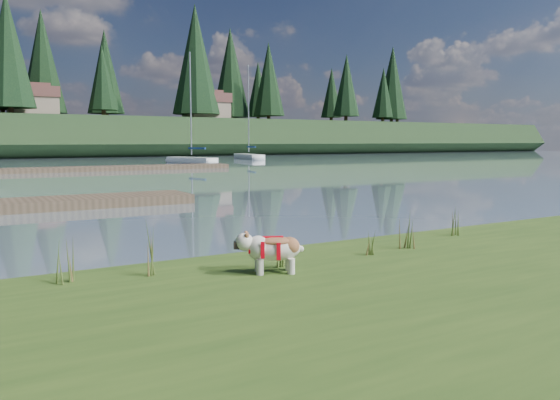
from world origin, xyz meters
TOP-DOWN VIEW (x-y plane):
  - ground at (0.00, 30.00)m, footprint 200.00×200.00m
  - bank at (0.00, -6.00)m, footprint 60.00×9.00m
  - bulldog at (0.80, -2.92)m, footprint 0.91×0.61m
  - dock_far at (2.00, 30.00)m, footprint 26.00×2.20m
  - sailboat_bg_4 at (15.45, 38.81)m, footprint 3.15×6.90m
  - sailboat_bg_5 at (25.71, 46.94)m, footprint 2.43×7.52m
  - weed_0 at (-0.59, -2.23)m, footprint 0.17×0.14m
  - weed_1 at (1.07, -2.67)m, footprint 0.17×0.14m
  - weed_2 at (3.44, -2.62)m, footprint 0.17×0.14m
  - weed_3 at (-1.63, -2.11)m, footprint 0.17×0.14m
  - weed_4 at (2.63, -2.71)m, footprint 0.17×0.14m
  - weed_5 at (5.04, -2.14)m, footprint 0.17×0.14m
  - mud_lip at (0.00, -1.60)m, footprint 60.00×0.50m
  - conifer_4 at (3.00, 66.00)m, footprint 6.16×6.16m
  - conifer_5 at (15.00, 70.00)m, footprint 3.96×3.96m
  - conifer_6 at (28.00, 68.00)m, footprint 7.04×7.04m
  - conifer_7 at (42.00, 71.00)m, footprint 5.28×5.28m
  - conifer_8 at (55.00, 67.00)m, footprint 4.62×4.62m
  - conifer_9 at (68.00, 70.00)m, footprint 5.94×5.94m
  - house_1 at (6.00, 71.00)m, footprint 6.30×5.30m
  - house_2 at (30.00, 69.00)m, footprint 6.30×5.30m

SIDE VIEW (x-z plane):
  - ground at x=0.00m, z-range 0.00..0.00m
  - mud_lip at x=0.00m, z-range 0.00..0.14m
  - dock_far at x=2.00m, z-range 0.00..0.30m
  - bank at x=0.00m, z-range 0.00..0.35m
  - sailboat_bg_5 at x=25.71m, z-range -5.00..5.64m
  - sailboat_bg_4 at x=15.45m, z-range -4.75..5.41m
  - weed_1 at x=1.07m, z-range 0.32..0.73m
  - weed_4 at x=2.63m, z-range 0.31..0.76m
  - weed_3 at x=-1.63m, z-range 0.31..0.85m
  - weed_2 at x=3.44m, z-range 0.30..0.96m
  - weed_0 at x=-0.59m, z-range 0.29..1.00m
  - weed_5 at x=5.04m, z-range 0.29..1.01m
  - bulldog at x=0.80m, z-range 0.42..0.96m
  - house_1 at x=6.00m, z-range 4.99..9.64m
  - house_2 at x=30.00m, z-range 4.99..9.64m
  - conifer_5 at x=15.00m, z-range 5.65..16.00m
  - conifer_8 at x=55.00m, z-range 5.62..17.40m
  - conifer_7 at x=42.00m, z-range 5.59..18.79m
  - conifer_9 at x=68.00m, z-range 5.55..20.18m
  - conifer_4 at x=3.00m, z-range 5.54..20.64m
  - conifer_6 at x=28.00m, z-range 5.49..22.49m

